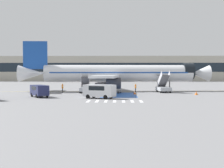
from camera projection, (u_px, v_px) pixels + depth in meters
ground_plane at (117, 91)px, 65.80m from camera, size 600.00×600.00×0.00m
apron_leadline_yellow at (119, 91)px, 65.36m from camera, size 74.59×6.44×0.01m
apron_stand_patch_blue at (119, 95)px, 54.57m from camera, size 5.99×12.56×0.01m
apron_walkway_bar_0 at (88, 101)px, 42.52m from camera, size 0.44×3.60×0.01m
apron_walkway_bar_1 at (97, 101)px, 42.50m from camera, size 0.44×3.60×0.01m
apron_walkway_bar_2 at (106, 101)px, 42.47m from camera, size 0.44×3.60×0.01m
apron_walkway_bar_3 at (115, 101)px, 42.45m from camera, size 0.44×3.60×0.01m
apron_walkway_bar_4 at (123, 101)px, 42.42m from camera, size 0.44×3.60×0.01m
apron_walkway_bar_5 at (132, 101)px, 42.40m from camera, size 0.44×3.60×0.01m
apron_walkway_bar_6 at (141, 101)px, 42.37m from camera, size 0.44×3.60×0.01m
airliner at (116, 74)px, 65.18m from camera, size 40.12×31.92×10.34m
boarding_stairs_forward at (163, 87)px, 61.56m from camera, size 2.59×5.37×4.26m
boarding_stairs_aft at (85, 88)px, 60.60m from camera, size 2.59×5.37×3.93m
fuel_tanker at (101, 80)px, 90.01m from camera, size 3.10×9.31×3.44m
service_van_0 at (99, 90)px, 46.99m from camera, size 5.12×3.70×2.09m
service_van_1 at (39, 90)px, 49.46m from camera, size 3.80×4.59×1.91m
baggage_cart at (114, 92)px, 59.60m from camera, size 2.94×2.23×0.87m
ground_crew_0 at (136, 87)px, 61.79m from camera, size 0.33×0.47×1.72m
ground_crew_1 at (62, 88)px, 59.44m from camera, size 0.27×0.45×1.82m
traffic_cone_0 at (135, 93)px, 56.22m from camera, size 0.51×0.51×0.56m
traffic_cone_1 at (109, 93)px, 55.05m from camera, size 0.51×0.51×0.57m
traffic_cone_2 at (196, 93)px, 54.77m from camera, size 0.57×0.57×0.63m
terminal_building at (117, 69)px, 143.41m from camera, size 134.56×12.10×11.25m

